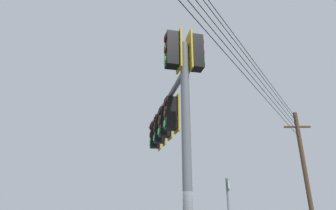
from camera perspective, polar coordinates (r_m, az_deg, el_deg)
The scene contains 2 objects.
signal_mast_assembly at distance 7.41m, azimuth 0.72°, elevation -2.53°, with size 3.54×4.13×6.23m.
utility_pole_wooden at distance 20.65m, azimuth 26.48°, elevation -12.47°, with size 1.17×1.53×8.59m.
Camera 1 is at (5.41, 2.68, 2.16)m, focal length 29.51 mm.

